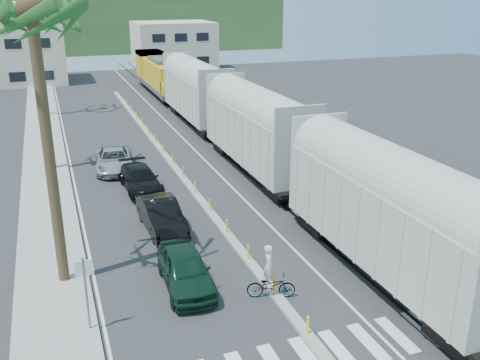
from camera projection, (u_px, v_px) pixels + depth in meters
name	position (u px, v px, depth m)	size (l,w,h in m)	color
ground	(295.00, 321.00, 20.08)	(140.00, 140.00, 0.00)	#28282B
sidewalk	(45.00, 157.00, 39.44)	(3.00, 90.00, 0.15)	gray
rails	(208.00, 133.00, 46.46)	(1.56, 100.00, 0.06)	black
median	(173.00, 165.00, 37.71)	(0.45, 60.00, 0.85)	gray
crosswalk	(320.00, 353.00, 18.31)	(14.00, 2.20, 0.01)	silver
lane_markings	(131.00, 150.00, 41.51)	(9.42, 90.00, 0.01)	silver
freight_train	(229.00, 113.00, 40.52)	(3.00, 60.94, 5.85)	beige
palm_trees	(31.00, 5.00, 33.93)	(3.50, 37.20, 13.75)	brown
street_sign	(85.00, 284.00, 18.84)	(0.60, 0.08, 3.00)	slate
buildings	(50.00, 42.00, 79.96)	(38.00, 27.00, 10.00)	beige
hillside	(79.00, 20.00, 106.56)	(80.00, 20.00, 12.00)	#385628
car_lead	(185.00, 270.00, 22.19)	(2.07, 4.75, 1.59)	black
car_second	(161.00, 215.00, 27.51)	(1.90, 4.95, 1.61)	black
car_third	(141.00, 179.00, 32.93)	(2.27, 5.13, 1.46)	black
car_rear	(114.00, 160.00, 36.71)	(2.98, 5.52, 1.47)	#ABADB0
cyclist	(271.00, 281.00, 21.44)	(1.89, 2.37, 2.33)	#9EA0A5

